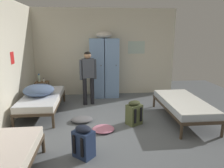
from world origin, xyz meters
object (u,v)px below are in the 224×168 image
object	(u,v)px
water_bottle	(39,78)
backpack_olive	(134,113)
locker_bank	(104,67)
person_traveler	(88,73)
clothes_pile_pink	(103,129)
shelf_unit	(42,89)
bed_left_rear	(42,99)
backpack_navy	(84,142)
bed_right	(183,104)
bedding_heap	(39,90)
clothes_pile_grey	(82,119)
lotion_bottle	(44,80)

from	to	relation	value
water_bottle	backpack_olive	distance (m)	3.27
locker_bank	person_traveler	xyz separation A→B (m)	(-0.49, -0.76, -0.05)
water_bottle	clothes_pile_pink	bearing A→B (deg)	-51.89
shelf_unit	person_traveler	bearing A→B (deg)	-21.74
locker_bank	backpack_olive	size ratio (longest dim) A/B	3.76
locker_bank	bed_left_rear	world-z (taller)	locker_bank
water_bottle	clothes_pile_pink	xyz separation A→B (m)	(1.82, -2.32, -0.64)
locker_bank	backpack_navy	bearing A→B (deg)	-98.87
bed_right	bed_left_rear	size ratio (longest dim) A/B	1.00
bed_right	bedding_heap	world-z (taller)	bedding_heap
backpack_navy	clothes_pile_grey	distance (m)	1.45
backpack_olive	bed_right	bearing A→B (deg)	6.75
shelf_unit	backpack_olive	xyz separation A→B (m)	(2.44, -2.02, -0.09)
backpack_olive	water_bottle	bearing A→B (deg)	141.05
bed_right	person_traveler	bearing A→B (deg)	149.54
bedding_heap	clothes_pile_pink	size ratio (longest dim) A/B	1.60
bedding_heap	backpack_navy	world-z (taller)	bedding_heap
locker_bank	backpack_olive	world-z (taller)	locker_bank
water_bottle	lotion_bottle	distance (m)	0.17
shelf_unit	backpack_navy	xyz separation A→B (m)	(1.38, -3.22, -0.09)
person_traveler	lotion_bottle	size ratio (longest dim) A/B	12.00
shelf_unit	water_bottle	distance (m)	0.34
locker_bank	bed_right	xyz separation A→B (m)	(1.74, -2.07, -0.59)
backpack_olive	bedding_heap	bearing A→B (deg)	159.92
shelf_unit	bed_left_rear	xyz separation A→B (m)	(0.25, -1.15, 0.04)
bed_right	person_traveler	size ratio (longest dim) A/B	1.25
water_bottle	backpack_olive	world-z (taller)	water_bottle
bed_left_rear	person_traveler	xyz separation A→B (m)	(1.17, 0.59, 0.53)
bed_right	backpack_navy	distance (m)	2.64
backpack_olive	clothes_pile_pink	distance (m)	0.79
locker_bank	lotion_bottle	size ratio (longest dim) A/B	16.36
bed_right	clothes_pile_pink	xyz separation A→B (m)	(-1.91, -0.42, -0.34)
backpack_navy	clothes_pile_grey	world-z (taller)	backpack_navy
person_traveler	clothes_pile_grey	bearing A→B (deg)	-96.82
backpack_navy	locker_bank	bearing A→B (deg)	81.13
locker_bank	lotion_bottle	world-z (taller)	locker_bank
bedding_heap	person_traveler	xyz separation A→B (m)	(1.22, 0.64, 0.29)
bed_left_rear	bedding_heap	distance (m)	0.26
bed_left_rear	water_bottle	distance (m)	1.25
backpack_navy	clothes_pile_pink	world-z (taller)	backpack_navy
clothes_pile_pink	clothes_pile_grey	bearing A→B (deg)	132.43
lotion_bottle	clothes_pile_grey	distance (m)	2.19
bedding_heap	lotion_bottle	bearing A→B (deg)	96.37
backpack_navy	person_traveler	bearing A→B (deg)	89.17
water_bottle	clothes_pile_pink	size ratio (longest dim) A/B	0.51
lotion_bottle	locker_bank	bearing A→B (deg)	7.32
bed_right	clothes_pile_pink	world-z (taller)	bed_right
bedding_heap	backpack_navy	xyz separation A→B (m)	(1.18, -2.02, -0.37)
bed_left_rear	bedding_heap	xyz separation A→B (m)	(-0.05, -0.05, 0.25)
shelf_unit	bed_right	distance (m)	4.10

